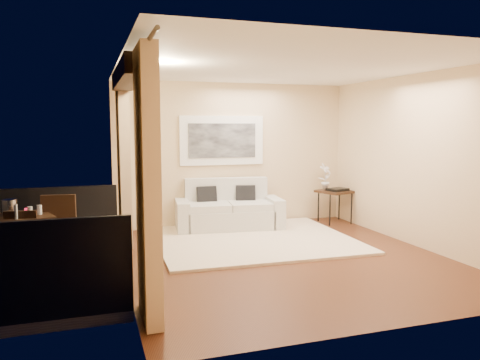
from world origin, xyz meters
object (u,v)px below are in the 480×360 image
balcony_chair_near (20,243)px  bistro_table (22,222)px  ice_bucket (10,207)px  side_table (335,193)px  balcony_chair_far (61,225)px  orchid (325,176)px  sofa (228,212)px

balcony_chair_near → bistro_table: bearing=98.2°
ice_bucket → side_table: bearing=16.9°
balcony_chair_far → orchid: bearing=-153.1°
balcony_chair_far → balcony_chair_near: 0.69m
sofa → side_table: sofa is taller
sofa → orchid: (2.03, 0.08, 0.57)m
bistro_table → balcony_chair_far: size_ratio=0.84×
sofa → bistro_table: size_ratio=2.39×
sofa → bistro_table: sofa is taller
sofa → orchid: 2.11m
sofa → balcony_chair_far: (-2.80, -1.58, 0.26)m
side_table → ice_bucket: 5.78m
balcony_chair_far → side_table: bearing=-155.3°
side_table → orchid: orchid is taller
bistro_table → balcony_chair_near: size_ratio=0.96×
balcony_chair_far → balcony_chair_near: balcony_chair_far is taller
sofa → balcony_chair_near: sofa is taller
orchid → ice_bucket: orchid is taller
sofa → ice_bucket: size_ratio=10.01×
balcony_chair_near → sofa: bearing=42.2°
balcony_chair_near → ice_bucket: bearing=120.6°
side_table → orchid: size_ratio=1.41×
sofa → side_table: size_ratio=2.71×
balcony_chair_far → balcony_chair_near: bearing=58.2°
orchid → bistro_table: size_ratio=0.63×
side_table → balcony_chair_far: balcony_chair_far is taller
orchid → ice_bucket: (-5.40, -1.85, -0.02)m
side_table → orchid: (-0.13, 0.17, 0.32)m
side_table → balcony_chair_near: (-5.39, -2.02, -0.08)m
orchid → balcony_chair_far: bearing=-161.0°
orchid → sofa: bearing=-177.6°
balcony_chair_far → ice_bucket: 0.67m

